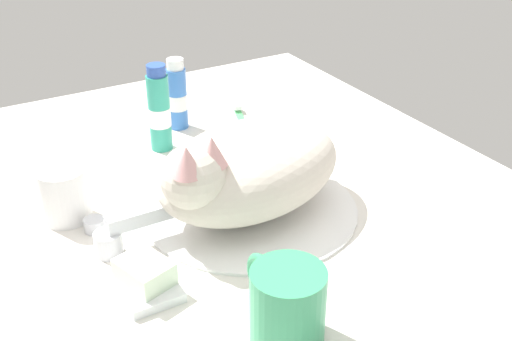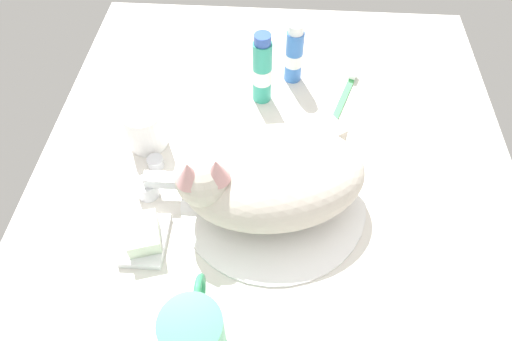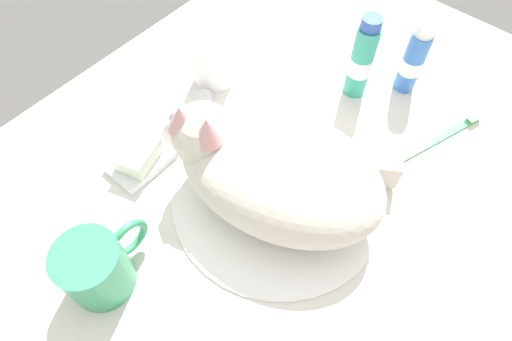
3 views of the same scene
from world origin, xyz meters
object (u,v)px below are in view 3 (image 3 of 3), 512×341
soap_bar (137,154)px  mouthwash_bottle (413,60)px  cat (275,167)px  toothpaste_bottle (362,60)px  coffee_mug (97,267)px  toothbrush (446,134)px  faucet (184,120)px  rinse_cup (213,62)px

soap_bar → mouthwash_bottle: (39.25, -21.65, 3.27)cm
cat → soap_bar: 20.61cm
cat → toothpaste_bottle: bearing=5.4°
soap_bar → toothpaste_bottle: 36.85cm
mouthwash_bottle → soap_bar: bearing=151.1°
coffee_mug → cat: bearing=-19.0°
toothbrush → faucet: bearing=128.8°
mouthwash_bottle → toothbrush: size_ratio=0.81×
cat → mouthwash_bottle: (30.35, -3.56, -0.99)cm
faucet → mouthwash_bottle: mouthwash_bottle is taller
coffee_mug → rinse_cup: (34.45, 13.74, -0.50)cm
cat → mouthwash_bottle: cat is taller
toothpaste_bottle → mouthwash_bottle: bearing=-43.1°
rinse_cup → toothbrush: bearing=-68.1°
cat → faucet: bearing=90.1°
faucet → toothpaste_bottle: size_ratio=1.02×
faucet → soap_bar: faucet is taller
cat → coffee_mug: 24.94cm
cat → rinse_cup: size_ratio=4.12×
toothpaste_bottle → toothbrush: bearing=-85.7°
mouthwash_bottle → toothbrush: 12.61cm
faucet → rinse_cup: rinse_cup is taller
coffee_mug → mouthwash_bottle: size_ratio=0.96×
coffee_mug → soap_bar: coffee_mug is taller
rinse_cup → toothpaste_bottle: (13.13, -19.52, 3.02)cm
cat → toothpaste_bottle: 24.22cm
soap_bar → toothpaste_bottle: bearing=-25.6°
coffee_mug → toothpaste_bottle: (47.58, -5.78, 2.51)cm
cat → toothpaste_bottle: size_ratio=2.14×
coffee_mug → faucet: bearing=22.5°
faucet → mouthwash_bottle: size_ratio=1.17×
toothbrush → cat: bearing=151.4°
cat → toothpaste_bottle: (24.12, 2.28, -0.05)cm
rinse_cup → toothbrush: size_ratio=0.49×
rinse_cup → toothpaste_bottle: toothpaste_bottle is taller
rinse_cup → mouthwash_bottle: size_ratio=0.60×
faucet → mouthwash_bottle: 37.27cm
cat → coffee_mug: bearing=161.0°
faucet → toothbrush: 40.53cm
coffee_mug → toothpaste_bottle: size_ratio=0.83×
toothbrush → rinse_cup: bearing=111.9°
coffee_mug → rinse_cup: bearing=21.7°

